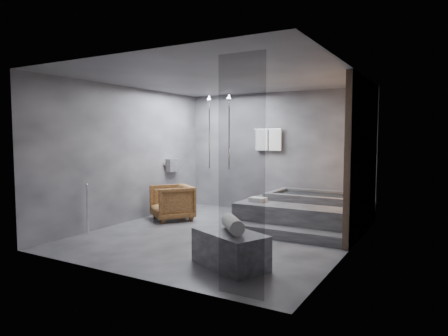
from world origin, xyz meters
The scene contains 7 objects.
room centered at (0.40, 0.24, 1.73)m, with size 5.00×5.04×2.82m.
tub_deck centered at (1.05, 1.45, 0.25)m, with size 2.20×2.00×0.50m, color #353437.
tub_step centered at (1.05, 0.27, 0.09)m, with size 2.20×0.36×0.18m, color #353437.
concrete_bench centered at (0.99, -1.50, 0.24)m, with size 1.06×0.58×0.48m, color #363538.
driftwood_chair centered at (-1.57, 0.57, 0.37)m, with size 0.79×0.82×0.74m, color #402410.
rolled_towel centered at (1.02, -1.47, 0.58)m, with size 0.21×0.21×0.57m, color white.
deck_towel centered at (0.30, 0.88, 0.54)m, with size 0.31×0.23×0.08m, color silver.
Camera 1 is at (3.58, -6.19, 1.78)m, focal length 32.00 mm.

